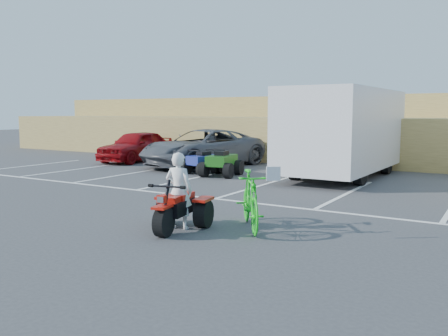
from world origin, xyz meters
The scene contains 11 objects.
ground centered at (0.00, 0.00, 0.00)m, with size 100.00×100.00×0.00m, color #39393C.
parking_stripes centered at (0.87, 4.07, 0.00)m, with size 28.00×5.16×0.01m.
grass_embankment centered at (0.00, 15.48, 1.42)m, with size 40.00×8.50×3.10m.
red_trike_atv centered at (1.12, -0.78, 0.00)m, with size 1.08×1.44×0.94m, color #B1140A, non-canonical shape.
rider centered at (1.09, -0.64, 0.74)m, with size 0.54×0.36×1.48m, color white.
green_dirt_bike centered at (2.28, 0.06, 0.56)m, with size 0.53×1.87×1.12m, color #14BF19.
grey_pickup centered at (-4.44, 8.49, 0.77)m, with size 2.55×5.53×1.54m, color #4E5157.
red_car centered at (-8.18, 8.61, 0.71)m, with size 1.67×4.15×1.42m, color #91070C.
cargo_trailer centered at (1.55, 8.30, 1.63)m, with size 2.75×6.52×3.02m.
quad_atv_blue centered at (-3.08, 6.52, 0.00)m, with size 1.04×1.39×0.91m, color navy, non-canonical shape.
quad_atv_green centered at (-2.19, 6.30, 0.00)m, with size 1.14×1.52×1.00m, color #175413, non-canonical shape.
Camera 1 is at (6.48, -7.86, 2.24)m, focal length 38.00 mm.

